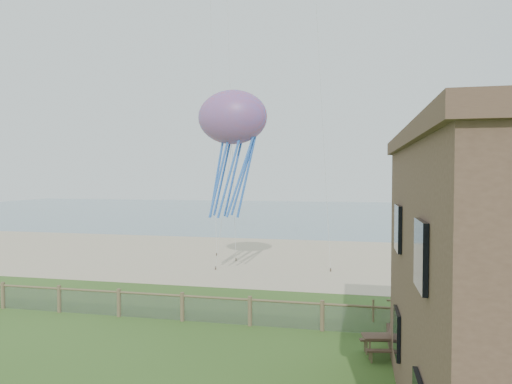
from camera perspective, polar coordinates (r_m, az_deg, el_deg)
sand_beach at (r=35.21m, az=5.11°, el=-8.26°), size 72.00×20.00×0.02m
ocean at (r=78.76m, az=9.03°, el=-2.59°), size 160.00×68.00×0.02m
chainlink_fence at (r=19.72m, az=-0.76°, el=-14.86°), size 36.20×0.20×1.25m
picnic_table at (r=17.26m, az=16.03°, el=-18.15°), size 1.86×1.55×0.70m
octopus_kite at (r=26.95m, az=-2.94°, el=5.04°), size 3.96×2.89×7.89m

